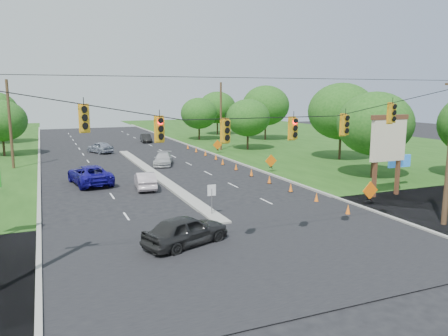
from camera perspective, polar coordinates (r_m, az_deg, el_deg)
name	(u,v)px	position (r m, az deg, el deg)	size (l,w,h in m)	color
ground	(254,247)	(22.56, 3.97, -10.27)	(160.00, 160.00, 0.00)	black
grass_right	(405,158)	(56.02, 22.59, 1.19)	(40.00, 160.00, 0.06)	#1E4714
cross_street	(254,247)	(22.56, 3.97, -10.27)	(160.00, 14.00, 0.02)	black
curb_left	(39,167)	(49.52, -22.99, 0.10)	(0.25, 110.00, 0.16)	gray
curb_right	(218,156)	(53.27, -0.76, 1.54)	(0.25, 110.00, 0.16)	gray
median	(155,175)	(41.76, -9.03, -0.93)	(1.00, 34.00, 0.18)	gray
median_sign	(212,194)	(27.41, -1.62, -3.40)	(0.55, 0.06, 2.05)	gray
signal_span	(264,153)	(20.46, 5.26, 1.99)	(25.60, 0.32, 9.00)	#422D1C
utility_pole_far_left	(10,125)	(49.10, -26.16, 5.09)	(0.28, 0.28, 9.00)	#422D1C
utility_pole_far_right	(221,117)	(58.33, -0.41, 6.71)	(0.28, 0.28, 9.00)	#422D1C
pylon_sign	(390,143)	(34.84, 20.81, 3.06)	(5.90, 2.30, 6.12)	#59331E
cone_0	(348,209)	(29.16, 15.90, -5.22)	(0.32, 0.32, 0.70)	orange
cone_1	(316,197)	(31.87, 11.99, -3.77)	(0.32, 0.32, 0.70)	orange
cone_2	(291,188)	(34.73, 8.72, -2.54)	(0.32, 0.32, 0.70)	orange
cone_3	(269,179)	(37.69, 5.95, -1.49)	(0.32, 0.32, 0.70)	orange
cone_4	(251,173)	(40.74, 3.60, -0.60)	(0.32, 0.32, 0.70)	orange
cone_5	(236,167)	(43.85, 1.58, 0.18)	(0.32, 0.32, 0.70)	orange
cone_6	(223,162)	(47.02, -0.17, 0.84)	(0.32, 0.32, 0.70)	orange
cone_7	(216,157)	(50.45, -1.06, 1.47)	(0.32, 0.32, 0.70)	orange
cone_8	(205,153)	(53.69, -2.44, 1.97)	(0.32, 0.32, 0.70)	orange
cone_9	(196,150)	(56.96, -3.66, 2.42)	(0.32, 0.32, 0.70)	orange
cone_10	(188,146)	(60.25, -4.75, 2.82)	(0.32, 0.32, 0.70)	orange
work_sign_0	(370,191)	(31.36, 18.55, -2.91)	(1.27, 0.58, 1.37)	black
work_sign_1	(271,161)	(42.67, 6.15, 0.86)	(1.27, 0.58, 1.37)	black
work_sign_2	(217,145)	(55.23, -0.86, 2.98)	(1.27, 0.58, 1.37)	black
tree_5	(1,121)	(59.17, -27.06, 5.52)	(5.88, 5.88, 6.86)	black
tree_7	(375,124)	(41.50, 19.11, 5.49)	(6.72, 6.72, 7.84)	black
tree_8	(341,111)	(51.71, 15.10, 7.16)	(7.56, 7.56, 8.82)	black
tree_9	(248,118)	(58.85, 3.14, 6.57)	(5.88, 5.88, 6.86)	black
tree_10	(266,106)	(71.32, 5.47, 8.12)	(7.56, 7.56, 8.82)	black
tree_11	(217,108)	(79.64, -0.87, 7.91)	(6.72, 6.72, 7.84)	black
tree_12	(199,113)	(71.01, -3.29, 7.14)	(5.88, 5.88, 6.86)	black
black_sedan	(186,230)	(22.59, -5.00, -8.12)	(1.88, 4.67, 1.59)	black
white_sedan	(145,180)	(35.94, -10.27, -1.61)	(1.46, 4.18, 1.38)	beige
blue_pickup	(90,175)	(38.82, -17.12, -0.83)	(2.75, 5.97, 1.66)	navy
silver_car_far	(163,159)	(47.28, -7.95, 1.17)	(1.84, 4.52, 1.31)	#B9B9B9
silver_car_oncoming	(100,147)	(58.36, -15.89, 2.62)	(1.73, 4.30, 1.46)	gray
dark_car_receding	(146,138)	(69.24, -10.18, 3.88)	(1.39, 3.99, 1.31)	black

